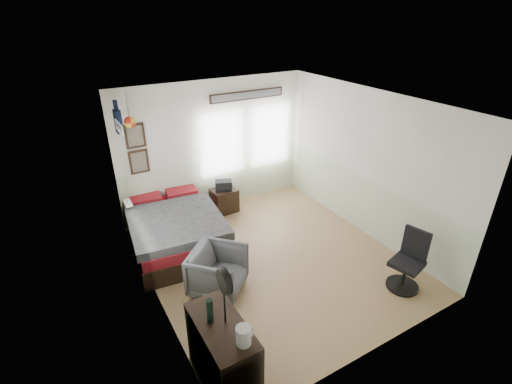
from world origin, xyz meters
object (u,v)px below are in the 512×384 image
(dresser, at_px, (223,354))
(nightstand, at_px, (224,200))
(bed, at_px, (175,230))
(task_chair, at_px, (408,265))
(armchair, at_px, (218,271))

(dresser, bearing_deg, nightstand, 64.20)
(bed, bearing_deg, dresser, -92.44)
(bed, height_order, nightstand, bed)
(dresser, relative_size, task_chair, 1.02)
(nightstand, distance_m, task_chair, 3.81)
(nightstand, bearing_deg, armchair, -120.31)
(armchair, height_order, task_chair, task_chair)
(armchair, distance_m, task_chair, 2.89)
(nightstand, bearing_deg, dresser, -118.32)
(armchair, bearing_deg, dresser, -156.51)
(bed, xyz_separation_m, armchair, (0.17, -1.45, 0.02))
(bed, relative_size, nightstand, 4.44)
(nightstand, height_order, task_chair, task_chair)
(bed, distance_m, nightstand, 1.49)
(armchair, bearing_deg, task_chair, -72.16)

